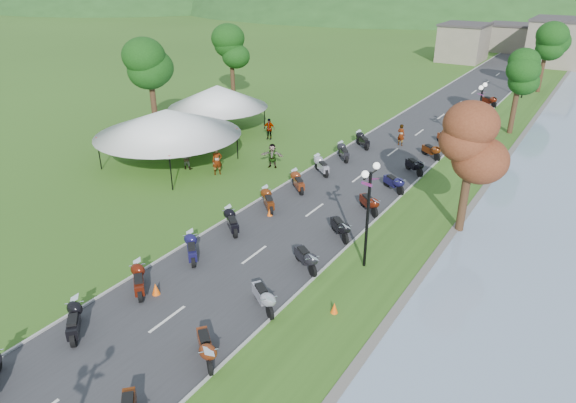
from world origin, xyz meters
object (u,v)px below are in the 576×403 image
Objects in this scene: pedestrian_b at (187,169)px; pedestrian_c at (223,138)px; pedestrian_a at (218,174)px; vendor_tent_main at (169,137)px.

pedestrian_c is at bearing -88.24° from pedestrian_b.
pedestrian_b is (-2.47, -0.35, 0.00)m from pedestrian_a.
pedestrian_c is (-2.36, 6.88, 0.00)m from pedestrian_b.
pedestrian_a is at bearing -9.92° from pedestrian_c.
vendor_tent_main is 7.08m from pedestrian_c.
pedestrian_a is (4.11, 0.23, -2.00)m from vendor_tent_main.
pedestrian_a is 8.12m from pedestrian_c.
vendor_tent_main is 4.33× the size of pedestrian_b.
vendor_tent_main reaches higher than pedestrian_c.
pedestrian_c is at bearing 72.28° from pedestrian_a.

